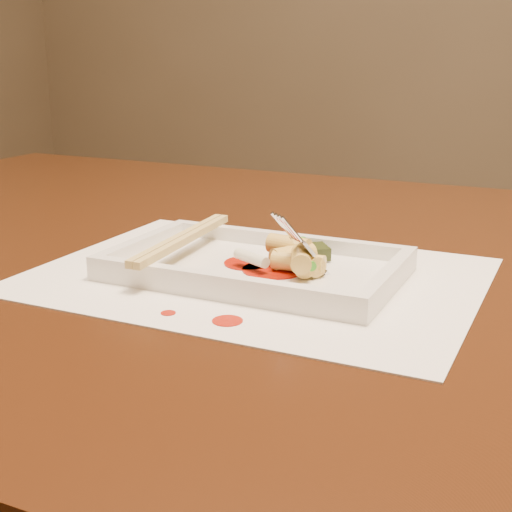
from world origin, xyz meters
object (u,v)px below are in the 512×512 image
at_px(table, 252,335).
at_px(plate_base, 256,271).
at_px(chopstick_a, 179,238).
at_px(placemat, 256,275).
at_px(fork, 337,190).

height_order(table, plate_base, plate_base).
relative_size(plate_base, chopstick_a, 1.38).
bearing_deg(chopstick_a, placemat, -0.00).
bearing_deg(chopstick_a, fork, 6.75).
bearing_deg(fork, plate_base, -165.58).
bearing_deg(chopstick_a, table, 69.39).
xyz_separation_m(chopstick_a, fork, (0.15, 0.02, 0.06)).
bearing_deg(plate_base, placemat, -90.00).
xyz_separation_m(placemat, fork, (0.07, 0.02, 0.08)).
distance_m(chopstick_a, fork, 0.16).
height_order(table, fork, fork).
relative_size(table, plate_base, 5.38).
bearing_deg(table, plate_base, -62.22).
bearing_deg(placemat, plate_base, 90.00).
xyz_separation_m(table, fork, (0.12, -0.07, 0.18)).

